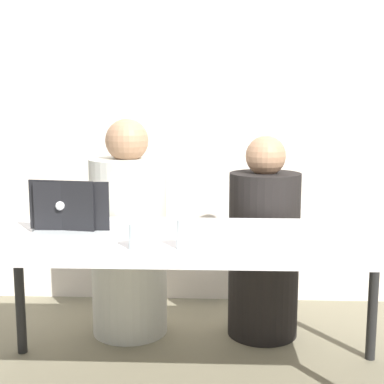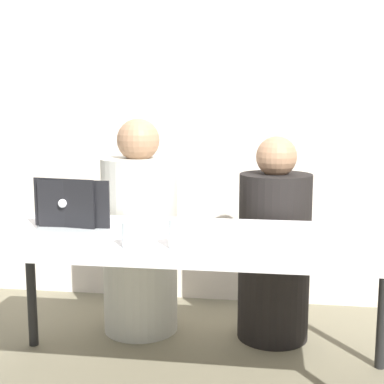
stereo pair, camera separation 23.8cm
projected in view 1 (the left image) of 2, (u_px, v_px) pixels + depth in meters
back_wall at (199, 110)px, 3.45m from camera, size 4.95×0.10×2.51m
desk at (191, 248)px, 2.35m from camera, size 1.90×0.75×0.72m
person_on_left at (129, 240)px, 2.99m from camera, size 0.43×0.43×1.21m
person_on_right at (264, 248)px, 2.97m from camera, size 0.49×0.49×1.12m
laptop_back_left at (70, 219)px, 2.43m from camera, size 0.34×0.30×0.24m
laptop_front_left at (67, 227)px, 2.27m from camera, size 0.34×0.28×0.23m
water_glass_center at (185, 236)px, 2.11m from camera, size 0.07×0.07×0.12m
water_glass_left at (138, 238)px, 2.11m from camera, size 0.07×0.07×0.10m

